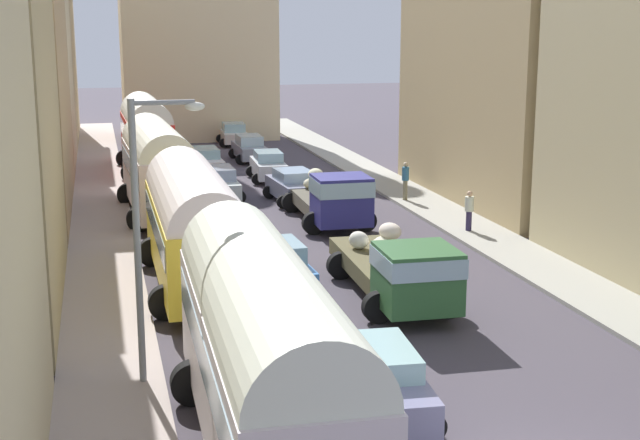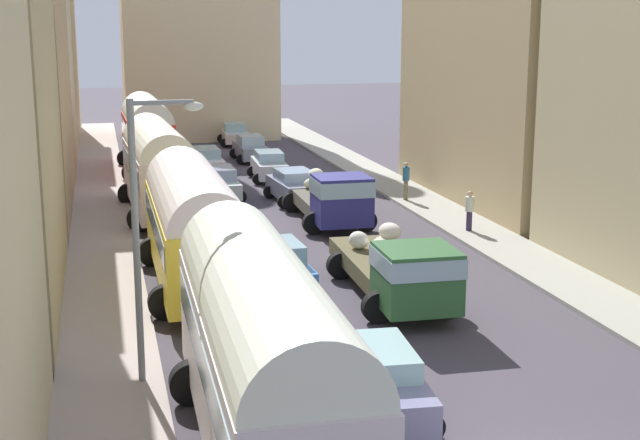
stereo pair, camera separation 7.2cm
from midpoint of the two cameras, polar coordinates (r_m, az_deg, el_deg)
ground_plane at (r=41.58m, az=-3.56°, el=0.98°), size 154.00×154.00×0.00m
sidewalk_left at (r=40.93m, az=-13.60°, el=0.56°), size 2.50×70.00×0.14m
sidewalk_right at (r=43.41m, az=5.90°, el=1.52°), size 2.50×70.00×0.14m
building_left_3 at (r=53.86m, az=-17.68°, el=10.53°), size 4.50×9.01×13.87m
building_left_4 at (r=65.81m, az=-17.64°, el=9.34°), size 6.22×14.10×10.55m
building_right_2 at (r=42.50m, az=11.36°, el=9.87°), size 4.96×14.60×12.96m
distant_church at (r=65.20m, az=-7.62°, el=11.07°), size 10.62×6.06×19.35m
parked_bus_0 at (r=16.96m, az=-3.55°, el=-8.05°), size 3.31×9.90×4.21m
parked_bus_1 at (r=28.44m, az=-7.92°, el=-0.09°), size 3.32×9.42×3.92m
parked_bus_2 at (r=39.32m, az=-10.18°, el=3.49°), size 3.41×8.97×4.06m
parked_bus_3 at (r=50.58m, az=-10.85°, el=5.56°), size 3.30×8.41×4.23m
cargo_truck_0 at (r=26.73m, az=5.13°, el=-3.07°), size 3.13×7.61×2.17m
cargo_truck_1 at (r=36.89m, az=0.86°, el=1.43°), size 3.10×7.34×2.36m
car_0 at (r=41.92m, az=-1.59°, el=2.17°), size 2.49×4.12×1.52m
car_1 at (r=47.79m, az=-3.20°, el=3.45°), size 2.22×4.01×1.56m
car_2 at (r=54.51m, az=-4.39°, el=4.56°), size 2.18×4.20×1.56m
car_3 at (r=61.74m, az=-5.38°, el=5.45°), size 2.30×3.90×1.50m
car_4 at (r=19.52m, az=3.83°, el=-10.11°), size 2.32×4.35×1.59m
car_5 at (r=27.92m, az=-2.72°, el=-3.05°), size 2.37×3.81×1.65m
car_6 at (r=42.97m, az=-6.35°, el=2.34°), size 2.19×4.16×1.53m
car_7 at (r=49.57m, az=-7.31°, el=3.69°), size 2.44×4.36×1.53m
pedestrian_0 at (r=41.91m, az=5.51°, el=2.57°), size 0.34×0.34×1.91m
pedestrian_1 at (r=36.09m, az=9.50°, el=0.65°), size 0.38×0.38×1.73m
streetlamp_near at (r=20.49m, az=-10.92°, el=0.02°), size 1.68×0.28×6.65m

